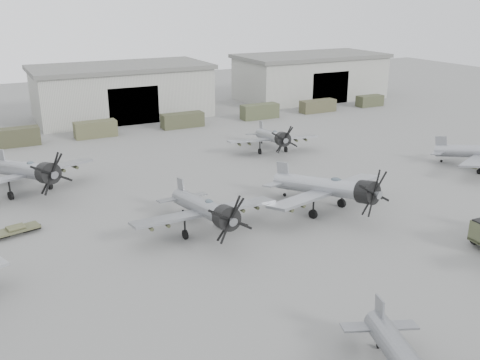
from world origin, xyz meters
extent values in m
plane|color=#60615E|center=(0.00, 0.00, 0.00)|extent=(220.00, 220.00, 0.00)
cube|color=#A9AA9F|center=(0.00, 62.00, 4.00)|extent=(28.00, 14.00, 8.00)
cube|color=#5B5C57|center=(0.00, 62.00, 8.35)|extent=(29.00, 14.80, 0.70)
cube|color=black|center=(0.00, 55.20, 3.00)|extent=(8.12, 0.40, 6.00)
cube|color=#A9AA9F|center=(38.00, 62.00, 4.00)|extent=(28.00, 14.00, 8.00)
cube|color=#5B5C57|center=(38.00, 62.00, 8.35)|extent=(29.00, 14.80, 0.70)
cube|color=black|center=(38.00, 55.20, 3.00)|extent=(8.12, 0.40, 6.00)
cube|color=#383925|center=(-18.25, 50.00, 1.25)|extent=(6.31, 2.20, 2.50)
cube|color=#4B4C31|center=(-7.39, 50.00, 1.17)|extent=(6.01, 2.20, 2.35)
cube|color=#3D3F29|center=(6.12, 50.00, 1.12)|extent=(6.64, 2.20, 2.24)
cube|color=#42472E|center=(19.93, 50.00, 1.21)|extent=(6.44, 2.20, 2.43)
cube|color=#46442D|center=(31.69, 50.00, 1.07)|extent=(6.57, 2.20, 2.13)
cube|color=#3D412A|center=(43.39, 50.00, 1.00)|extent=(5.02, 2.20, 2.00)
cube|color=gray|center=(-3.76, -7.00, 2.26)|extent=(0.72, 1.51, 1.91)
cylinder|color=black|center=(-3.87, -7.26, 0.14)|extent=(0.22, 0.33, 0.31)
cylinder|color=gray|center=(-6.50, 12.67, 2.27)|extent=(1.69, 10.95, 3.22)
cylinder|color=black|center=(-6.44, 7.83, 3.04)|extent=(1.98, 1.65, 2.14)
cube|color=gray|center=(-6.50, 12.06, 2.01)|extent=(12.91, 2.44, 0.58)
cube|color=gray|center=(-6.57, 17.52, 2.43)|extent=(0.15, 1.72, 2.06)
ellipsoid|color=#3F4C54|center=(-6.48, 11.03, 3.20)|extent=(0.63, 1.24, 0.58)
cylinder|color=black|center=(-8.45, 11.82, 0.36)|extent=(0.30, 0.83, 0.82)
cylinder|color=black|center=(-4.54, 11.88, 0.36)|extent=(0.30, 0.83, 0.82)
cylinder|color=black|center=(-6.56, 17.21, 0.15)|extent=(0.13, 0.33, 0.33)
cylinder|color=#989BA1|center=(5.57, 11.94, 2.42)|extent=(4.44, 11.71, 3.43)
cylinder|color=black|center=(6.82, 6.93, 3.24)|extent=(2.45, 2.19, 2.29)
cube|color=#989BA1|center=(5.73, 11.31, 2.14)|extent=(13.92, 5.70, 0.62)
cube|color=#989BA1|center=(4.31, 16.96, 2.60)|extent=(0.57, 1.81, 2.20)
ellipsoid|color=#3F4C54|center=(5.99, 10.24, 3.42)|extent=(0.96, 1.44, 0.62)
cylinder|color=black|center=(3.75, 10.58, 0.38)|extent=(0.51, 0.93, 0.88)
cylinder|color=black|center=(7.81, 11.60, 0.38)|extent=(0.51, 0.93, 0.88)
cylinder|color=black|center=(4.39, 16.64, 0.16)|extent=(0.21, 0.37, 0.35)
cube|color=#92949A|center=(27.85, 18.26, 2.35)|extent=(0.77, 1.57, 1.99)
cylinder|color=black|center=(28.31, 12.48, 0.35)|extent=(0.57, 0.84, 0.80)
cylinder|color=black|center=(27.97, 17.98, 0.15)|extent=(0.24, 0.34, 0.32)
cylinder|color=gray|center=(-19.11, 30.01, 2.46)|extent=(5.55, 11.68, 3.48)
cylinder|color=black|center=(-17.35, 25.09, 3.28)|extent=(2.58, 2.37, 2.32)
cube|color=gray|center=(-18.88, 29.39, 2.17)|extent=(13.93, 7.00, 0.63)
cube|color=gray|center=(-20.87, 34.94, 2.63)|extent=(0.75, 1.79, 2.22)
ellipsoid|color=#3F4C54|center=(-18.51, 28.34, 3.46)|extent=(1.08, 1.48, 0.62)
cylinder|color=black|center=(-20.80, 28.46, 0.39)|extent=(0.59, 0.94, 0.89)
cylinder|color=black|center=(-16.82, 29.89, 0.39)|extent=(0.59, 0.94, 0.89)
cylinder|color=black|center=(-20.76, 34.63, 0.17)|extent=(0.25, 0.38, 0.36)
cylinder|color=gray|center=(11.59, 31.80, 2.09)|extent=(3.46, 10.12, 2.96)
cylinder|color=black|center=(10.67, 27.45, 2.79)|extent=(2.07, 1.84, 1.97)
cube|color=gray|center=(11.47, 31.25, 1.85)|extent=(12.01, 4.48, 0.53)
cube|color=gray|center=(12.50, 36.16, 2.24)|extent=(0.44, 1.57, 1.89)
ellipsoid|color=#3F4C54|center=(11.28, 30.32, 2.94)|extent=(0.79, 1.23, 0.53)
cylinder|color=black|center=(9.67, 31.43, 0.33)|extent=(0.42, 0.80, 0.76)
cylinder|color=black|center=(13.19, 30.69, 0.33)|extent=(0.42, 0.80, 0.76)
cylinder|color=black|center=(12.44, 35.88, 0.14)|extent=(0.17, 0.32, 0.30)
cube|color=#494B31|center=(-21.18, 19.20, 0.46)|extent=(4.14, 2.29, 0.19)
cylinder|color=black|center=(-21.18, 19.20, 0.21)|extent=(1.61, 0.79, 0.45)
cylinder|color=#494B31|center=(-21.18, 19.20, 0.67)|extent=(1.48, 0.65, 0.33)
camera|label=1|loc=(-23.05, -27.10, 19.57)|focal=40.00mm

